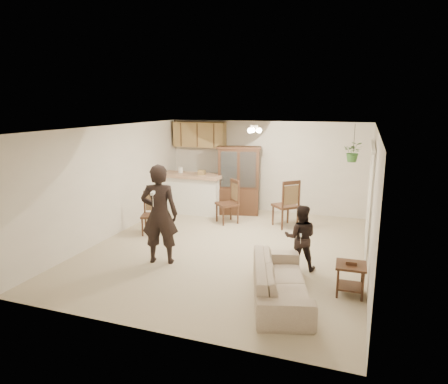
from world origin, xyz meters
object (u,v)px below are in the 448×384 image
(adult, at_px, (160,217))
(china_hutch, at_px, (239,181))
(chair_hutch_left, at_px, (227,211))
(chair_bar, at_px, (152,222))
(chair_hutch_right, at_px, (285,213))
(sofa, at_px, (281,276))
(child, at_px, (301,234))
(side_table, at_px, (350,279))

(adult, xyz_separation_m, china_hutch, (0.37, 3.76, 0.01))
(adult, bearing_deg, chair_hutch_left, -112.55)
(chair_bar, height_order, chair_hutch_left, chair_hutch_left)
(adult, distance_m, china_hutch, 3.78)
(chair_hutch_left, distance_m, chair_hutch_right, 1.46)
(sofa, distance_m, chair_hutch_left, 4.10)
(adult, height_order, china_hutch, china_hutch)
(sofa, relative_size, chair_hutch_left, 1.71)
(chair_hutch_right, bearing_deg, child, 63.62)
(sofa, height_order, adult, adult)
(china_hutch, relative_size, chair_hutch_left, 1.68)
(side_table, relative_size, chair_bar, 0.57)
(sofa, relative_size, chair_hutch_right, 1.58)
(chair_hutch_left, bearing_deg, child, -0.93)
(side_table, xyz_separation_m, chair_hutch_left, (-3.10, 3.04, 0.05))
(sofa, distance_m, chair_bar, 4.04)
(adult, relative_size, child, 1.33)
(adult, xyz_separation_m, chair_hutch_left, (0.35, 2.85, -0.59))
(chair_hutch_left, xyz_separation_m, chair_hutch_right, (1.45, 0.17, 0.02))
(chair_bar, height_order, chair_hutch_right, chair_hutch_right)
(china_hutch, height_order, side_table, china_hutch)
(chair_hutch_right, bearing_deg, sofa, 56.67)
(sofa, relative_size, chair_bar, 1.90)
(china_hutch, bearing_deg, sofa, -78.00)
(china_hutch, bearing_deg, chair_hutch_left, -104.10)
(side_table, height_order, chair_hutch_right, chair_hutch_right)
(chair_hutch_left, bearing_deg, china_hutch, 134.34)
(child, relative_size, china_hutch, 0.73)
(china_hutch, bearing_deg, child, -68.88)
(china_hutch, relative_size, chair_bar, 1.87)
(china_hutch, height_order, chair_hutch_left, china_hutch)
(sofa, xyz_separation_m, chair_hutch_left, (-2.09, 3.53, -0.06))
(side_table, height_order, chair_bar, chair_bar)
(china_hutch, relative_size, side_table, 3.28)
(sofa, xyz_separation_m, child, (0.10, 1.23, 0.31))
(chair_bar, distance_m, chair_hutch_left, 1.97)
(sofa, xyz_separation_m, chair_hutch_right, (-0.64, 3.69, -0.03))
(adult, distance_m, chair_bar, 1.86)
(chair_bar, bearing_deg, adult, -73.69)
(chair_hutch_right, bearing_deg, chair_hutch_left, -36.68)
(side_table, xyz_separation_m, chair_hutch_right, (-1.65, 3.20, 0.07))
(child, height_order, chair_bar, child)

